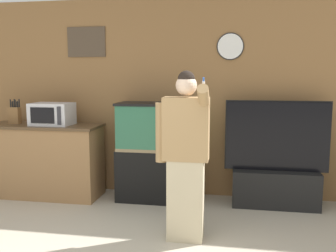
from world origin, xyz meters
name	(u,v)px	position (x,y,z in m)	size (l,w,h in m)	color
wall_back_paneled	(149,97)	(0.00, 3.15, 1.30)	(10.00, 0.08, 2.60)	olive
counter_island	(45,160)	(-1.32, 2.72, 0.48)	(1.52, 0.58, 0.96)	olive
microwave	(52,114)	(-1.18, 2.71, 1.10)	(0.51, 0.36, 0.29)	silver
knife_block	(15,115)	(-1.73, 2.74, 1.08)	(0.15, 0.10, 0.33)	brown
aquarium_on_stand	(157,152)	(0.18, 2.82, 0.63)	(1.00, 0.49, 1.26)	black
tv_on_stand	(275,176)	(1.66, 2.84, 0.38)	(1.24, 0.40, 1.30)	black
person_standing	(185,154)	(0.69, 1.70, 0.86)	(0.52, 0.39, 1.65)	#BCAD89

